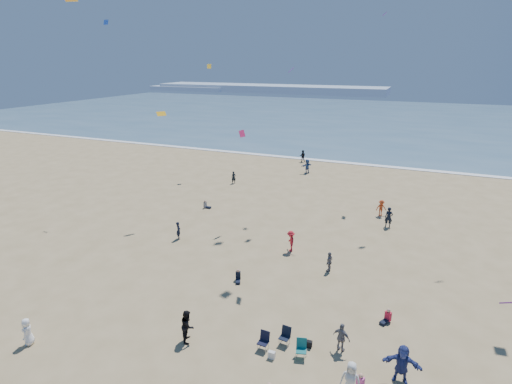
% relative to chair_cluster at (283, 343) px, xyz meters
% --- Properties ---
extents(ground, '(220.00, 220.00, 0.00)m').
position_rel_chair_cluster_xyz_m(ground, '(-5.37, -3.56, -0.50)').
color(ground, tan).
rests_on(ground, ground).
extents(ocean, '(220.00, 100.00, 0.06)m').
position_rel_chair_cluster_xyz_m(ocean, '(-5.37, 91.44, -0.47)').
color(ocean, '#476B84').
rests_on(ocean, ground).
extents(surf_line, '(220.00, 1.20, 0.08)m').
position_rel_chair_cluster_xyz_m(surf_line, '(-5.37, 41.44, -0.46)').
color(surf_line, white).
rests_on(surf_line, ground).
extents(headland_far, '(110.00, 20.00, 3.20)m').
position_rel_chair_cluster_xyz_m(headland_far, '(-65.37, 166.44, 1.10)').
color(headland_far, '#7A8EA8').
rests_on(headland_far, ground).
extents(headland_near, '(40.00, 14.00, 2.00)m').
position_rel_chair_cluster_xyz_m(headland_near, '(-105.37, 161.44, 0.50)').
color(headland_near, '#7A8EA8').
rests_on(headland_near, ground).
extents(standing_flyers, '(22.36, 50.64, 1.93)m').
position_rel_chair_cluster_xyz_m(standing_flyers, '(-1.81, 10.96, 0.39)').
color(standing_flyers, red).
rests_on(standing_flyers, ground).
extents(seated_group, '(19.98, 20.89, 0.84)m').
position_rel_chair_cluster_xyz_m(seated_group, '(-2.02, 4.61, -0.08)').
color(seated_group, white).
rests_on(seated_group, ground).
extents(chair_cluster, '(2.68, 1.45, 1.00)m').
position_rel_chair_cluster_xyz_m(chair_cluster, '(0.00, 0.00, 0.00)').
color(chair_cluster, black).
rests_on(chair_cluster, ground).
extents(white_tote, '(0.35, 0.20, 0.40)m').
position_rel_chair_cluster_xyz_m(white_tote, '(-0.33, -0.74, -0.30)').
color(white_tote, silver).
rests_on(white_tote, ground).
extents(black_backpack, '(0.30, 0.22, 0.38)m').
position_rel_chair_cluster_xyz_m(black_backpack, '(1.20, 0.79, -0.31)').
color(black_backpack, black).
rests_on(black_backpack, ground).
extents(kites_aloft, '(44.12, 37.65, 29.31)m').
position_rel_chair_cluster_xyz_m(kites_aloft, '(4.31, 9.44, 14.10)').
color(kites_aloft, '#56239C').
rests_on(kites_aloft, ground).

